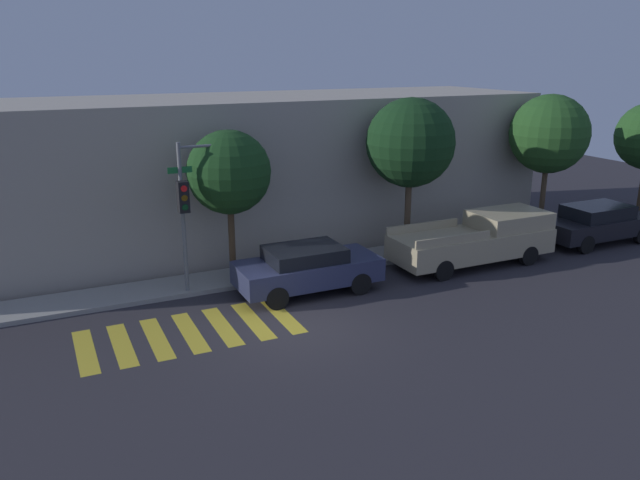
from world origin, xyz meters
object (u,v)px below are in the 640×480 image
(sedan_middle, at_px, (598,223))
(sedan_near_corner, at_px, (307,268))
(pickup_truck, at_px, (479,239))
(tree_far_end, at_px, (549,134))
(tree_midblock, at_px, (410,143))
(tree_near_corner, at_px, (229,173))
(traffic_light_pole, at_px, (196,190))

(sedan_middle, bearing_deg, sedan_near_corner, 180.00)
(pickup_truck, bearing_deg, tree_far_end, 22.10)
(sedan_middle, relative_size, tree_midblock, 0.84)
(sedan_middle, distance_m, tree_midblock, 8.24)
(tree_midblock, bearing_deg, tree_near_corner, 180.00)
(traffic_light_pole, height_order, tree_midblock, tree_midblock)
(traffic_light_pole, height_order, pickup_truck, traffic_light_pole)
(sedan_middle, bearing_deg, traffic_light_pole, 175.18)
(tree_near_corner, bearing_deg, pickup_truck, -12.86)
(traffic_light_pole, bearing_deg, tree_far_end, 2.47)
(traffic_light_pole, distance_m, tree_far_end, 14.00)
(tree_far_end, bearing_deg, pickup_truck, -157.90)
(traffic_light_pole, relative_size, tree_midblock, 0.82)
(sedan_near_corner, xyz_separation_m, tree_midblock, (4.73, 1.87, 3.24))
(traffic_light_pole, xyz_separation_m, tree_midblock, (7.66, 0.60, 0.83))
(tree_midblock, distance_m, tree_far_end, 6.30)
(tree_midblock, bearing_deg, tree_far_end, 0.00)
(sedan_near_corner, xyz_separation_m, pickup_truck, (6.43, 0.00, 0.11))
(sedan_middle, height_order, tree_near_corner, tree_near_corner)
(pickup_truck, xyz_separation_m, sedan_middle, (5.65, -0.00, -0.09))
(traffic_light_pole, xyz_separation_m, tree_near_corner, (1.19, 0.60, 0.32))
(sedan_near_corner, bearing_deg, sedan_middle, 0.00)
(pickup_truck, relative_size, tree_far_end, 1.04)
(tree_near_corner, bearing_deg, sedan_near_corner, -46.93)
(sedan_near_corner, bearing_deg, traffic_light_pole, 156.66)
(sedan_near_corner, relative_size, tree_midblock, 0.78)
(tree_midblock, relative_size, tree_far_end, 1.01)
(pickup_truck, xyz_separation_m, tree_far_end, (4.60, 1.87, 3.10))
(tree_far_end, bearing_deg, traffic_light_pole, -177.53)
(traffic_light_pole, height_order, tree_far_end, tree_far_end)
(sedan_near_corner, bearing_deg, pickup_truck, 0.00)
(traffic_light_pole, bearing_deg, tree_near_corner, 26.86)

